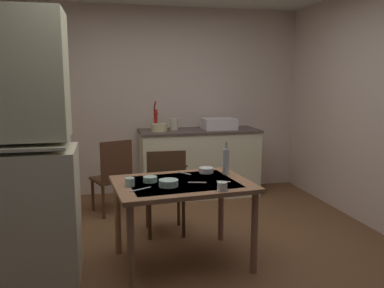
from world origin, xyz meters
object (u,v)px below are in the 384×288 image
chair_far_side (165,190)px  chair_by_counter (113,176)px  glass_bottle (226,161)px  teacup_cream (222,186)px  dining_table (182,192)px  hutch_cabinet (6,159)px  hand_pump (156,118)px  sink_basin (219,123)px  mixing_bowl_counter (159,128)px  serving_bowl_wide (150,179)px

chair_far_side → chair_by_counter: (-0.50, 0.77, -0.01)m
chair_far_side → glass_bottle: bearing=-43.5°
teacup_cream → dining_table: bearing=127.5°
dining_table → teacup_cream: 0.43m
teacup_cream → hutch_cabinet: bearing=167.8°
chair_by_counter → teacup_cream: size_ratio=11.20×
hand_pump → glass_bottle: (0.40, -1.83, -0.23)m
teacup_cream → glass_bottle: bearing=69.7°
sink_basin → dining_table: bearing=-114.7°
hand_pump → mixing_bowl_counter: bearing=-73.5°
hand_pump → chair_by_counter: (-0.59, -0.60, -0.61)m
sink_basin → hand_pump: (-0.87, 0.05, 0.09)m
mixing_bowl_counter → chair_by_counter: 0.94m
mixing_bowl_counter → dining_table: 1.95m
mixing_bowl_counter → teacup_cream: (0.18, -2.25, -0.20)m
hutch_cabinet → teacup_cream: bearing=-12.2°
sink_basin → dining_table: (-0.91, -1.97, -0.35)m
chair_by_counter → teacup_cream: chair_by_counter is taller
sink_basin → teacup_cream: sink_basin is taller
sink_basin → chair_by_counter: bearing=-159.1°
sink_basin → glass_bottle: 1.85m
sink_basin → mixing_bowl_counter: (-0.84, -0.05, -0.03)m
hutch_cabinet → sink_basin: size_ratio=4.76×
sink_basin → hutch_cabinet: bearing=-139.4°
dining_table → chair_far_side: size_ratio=1.35×
hutch_cabinet → hand_pump: bearing=54.8°
chair_far_side → mixing_bowl_counter: bearing=84.8°
chair_far_side → teacup_cream: chair_far_side is taller
dining_table → chair_by_counter: chair_by_counter is taller
hand_pump → chair_far_side: (-0.09, -1.37, -0.60)m
sink_basin → hand_pump: bearing=177.0°
sink_basin → serving_bowl_wide: sink_basin is taller
hutch_cabinet → chair_by_counter: size_ratio=2.35×
hutch_cabinet → glass_bottle: hutch_cabinet is taller
serving_bowl_wide → teacup_cream: size_ratio=1.49×
sink_basin → teacup_cream: 2.40m
serving_bowl_wide → dining_table: bearing=-12.3°
dining_table → serving_bowl_wide: size_ratio=10.21×
hutch_cabinet → glass_bottle: size_ratio=6.95×
hand_pump → teacup_cream: bearing=-84.8°
hand_pump → serving_bowl_wide: size_ratio=3.29×
chair_by_counter → glass_bottle: glass_bottle is taller
serving_bowl_wide → sink_basin: bearing=58.5°
mixing_bowl_counter → glass_bottle: bearing=-77.9°
chair_far_side → teacup_cream: (0.30, -0.98, 0.28)m
mixing_bowl_counter → glass_bottle: (0.37, -1.74, -0.11)m
chair_far_side → chair_by_counter: bearing=123.0°
chair_far_side → glass_bottle: size_ratio=2.97×
sink_basin → dining_table: sink_basin is taller
chair_by_counter → dining_table: bearing=-68.9°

